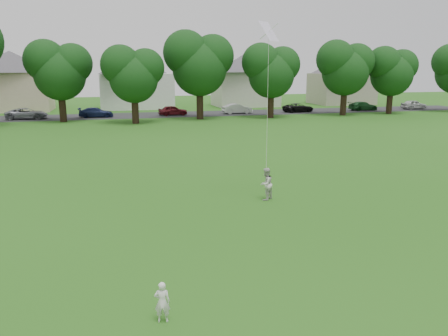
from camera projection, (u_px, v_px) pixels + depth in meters
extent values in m
plane|color=#245B15|center=(247.00, 258.00, 12.93)|extent=(160.00, 160.00, 0.00)
cube|color=#2D2D30|center=(143.00, 115.00, 52.58)|extent=(90.00, 7.00, 0.01)
imported|color=silver|center=(162.00, 302.00, 9.56)|extent=(0.38, 0.28, 0.96)
imported|color=silver|center=(266.00, 184.00, 18.51)|extent=(0.86, 0.83, 1.39)
plane|color=white|center=(269.00, 31.00, 17.29)|extent=(1.08, 1.04, 0.78)
cylinder|color=white|center=(267.00, 106.00, 17.87)|extent=(0.01, 0.01, 5.92)
cylinder|color=black|center=(62.00, 106.00, 45.79)|extent=(0.72, 0.72, 3.28)
cylinder|color=black|center=(135.00, 109.00, 44.45)|extent=(0.70, 0.70, 3.04)
cylinder|color=black|center=(200.00, 102.00, 48.23)|extent=(0.76, 0.76, 3.72)
cylinder|color=black|center=(271.00, 103.00, 49.72)|extent=(0.72, 0.72, 3.23)
cylinder|color=black|center=(344.00, 101.00, 52.38)|extent=(0.73, 0.73, 3.42)
cylinder|color=black|center=(390.00, 101.00, 54.27)|extent=(0.71, 0.71, 3.18)
imported|color=gray|center=(27.00, 114.00, 48.38)|extent=(4.40, 2.04, 1.22)
imported|color=#161F47|center=(96.00, 112.00, 50.20)|extent=(3.94, 1.76, 1.12)
imported|color=maroon|center=(173.00, 110.00, 52.37)|extent=(3.56, 1.65, 1.18)
imported|color=#AEAEAE|center=(237.00, 109.00, 54.33)|extent=(3.78, 1.46, 1.23)
imported|color=black|center=(298.00, 108.00, 56.36)|extent=(4.24, 2.35, 1.12)
imported|color=#18491F|center=(363.00, 106.00, 58.65)|extent=(4.09, 1.86, 1.16)
imported|color=silver|center=(414.00, 105.00, 60.58)|extent=(3.78, 1.81, 1.25)
cube|color=beige|center=(13.00, 92.00, 57.55)|extent=(9.41, 6.88, 5.01)
pyramid|color=#4D4A4F|center=(9.00, 51.00, 56.38)|extent=(13.57, 13.57, 2.75)
cube|color=white|center=(137.00, 91.00, 61.48)|extent=(9.90, 6.69, 4.84)
pyramid|color=#4D4A4F|center=(135.00, 54.00, 60.35)|extent=(14.28, 14.28, 2.66)
cube|color=beige|center=(245.00, 89.00, 65.37)|extent=(8.95, 7.02, 5.00)
pyramid|color=#4D4A4F|center=(245.00, 53.00, 64.21)|extent=(12.91, 12.91, 2.75)
cube|color=#B6AC96|center=(341.00, 89.00, 69.31)|extent=(8.73, 7.13, 4.77)
pyramid|color=#4D4A4F|center=(343.00, 56.00, 68.20)|extent=(12.59, 12.59, 2.62)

